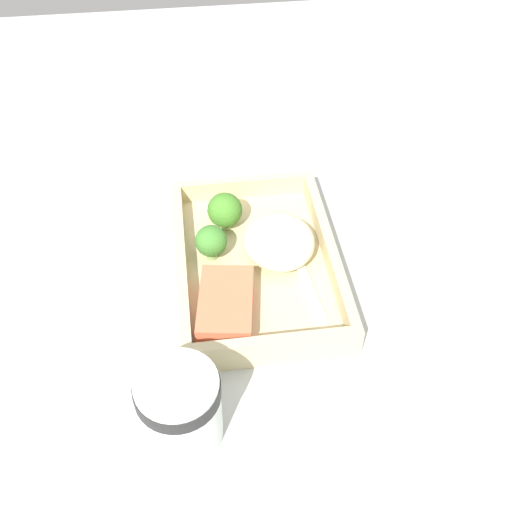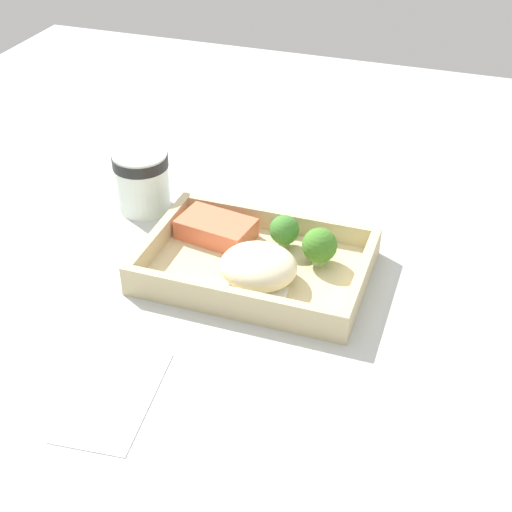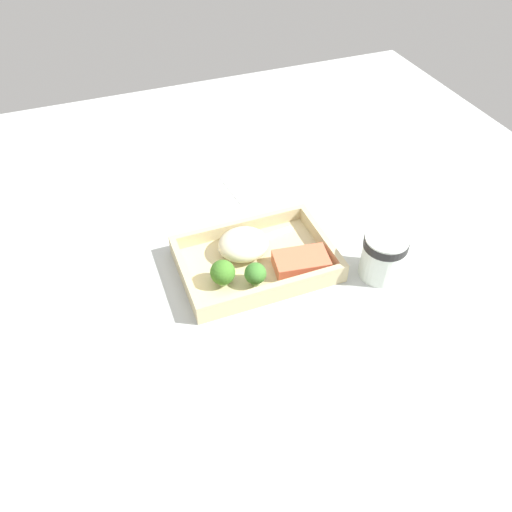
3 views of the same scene
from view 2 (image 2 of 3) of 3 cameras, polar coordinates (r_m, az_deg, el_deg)
name	(u,v)px [view 2 (image 2 of 3)]	position (r cm, az deg, el deg)	size (l,w,h in cm)	color
ground_plane	(256,279)	(92.36, 0.00, -1.87)	(160.00, 160.00, 2.00)	#B2B8B5
takeout_tray	(256,269)	(91.40, 0.00, -1.07)	(28.32, 19.29, 1.20)	#CAB98B
tray_rim	(256,257)	(90.22, 0.00, -0.04)	(28.32, 19.29, 2.83)	#CAB98B
salmon_fillet	(216,229)	(95.74, -3.20, 2.19)	(9.90, 5.99, 2.76)	#E86D49
mashed_potatoes	(258,266)	(87.01, 0.19, -0.83)	(9.60, 8.78, 4.62)	#F1E6BC
broccoli_floret_1	(320,246)	(90.19, 5.10, 0.80)	(4.50, 4.50, 5.08)	#8AA668
broccoli_floret_2	(284,230)	(93.14, 2.28, 2.06)	(3.93, 3.93, 4.65)	#7A995A
fork	(233,286)	(87.29, -1.87, -2.44)	(15.89, 3.33, 0.44)	white
paper_cup	(142,178)	(103.93, -9.11, 6.18)	(7.93, 7.93, 8.86)	white
receipt_slip	(114,395)	(77.04, -11.30, -10.88)	(8.16, 14.58, 0.24)	white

